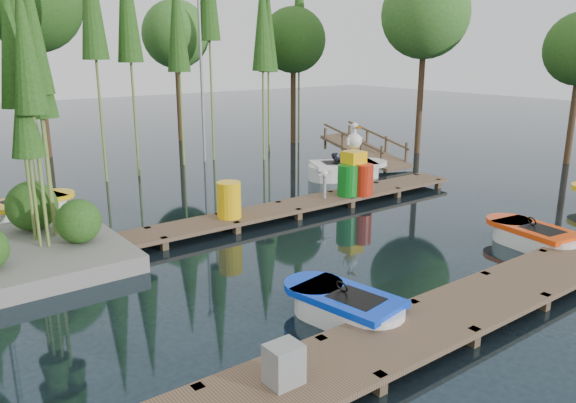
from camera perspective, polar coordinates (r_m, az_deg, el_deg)
ground_plane at (r=13.07m, az=-0.43°, el=-5.47°), size 90.00×90.00×0.00m
near_dock at (r=10.03m, az=15.40°, el=-11.32°), size 18.00×1.50×0.50m
far_dock at (r=15.48m, az=-2.98°, el=-1.25°), size 15.00×1.20×0.50m
tree_screen at (r=21.12m, az=-23.81°, el=18.10°), size 34.42×18.53×10.31m
lamp_rear at (r=23.68m, az=-8.85°, el=14.23°), size 0.30×0.30×7.25m
ramp at (r=23.40m, az=7.82°, el=5.20°), size 1.50×3.94×1.49m
boat_blue at (r=10.06m, az=5.82°, el=-10.73°), size 1.48×2.55×0.81m
boat_red at (r=14.77m, az=23.61°, el=-3.37°), size 1.40×2.53×0.81m
boat_yellow_far at (r=17.48m, az=-24.84°, el=-0.59°), size 2.80×1.86×1.29m
boat_white_far at (r=20.69m, az=5.80°, el=3.17°), size 3.25×2.42×1.40m
utility_cabinet at (r=7.76m, az=-0.42°, el=-16.19°), size 0.46×0.39×0.57m
yellow_barrel at (r=14.84m, az=-6.03°, el=0.17°), size 0.64×0.64×0.96m
drum_cluster at (r=17.31m, az=6.85°, el=2.87°), size 1.27×1.16×2.18m
seagull_post at (r=16.71m, az=3.75°, el=2.25°), size 0.53×0.29×0.85m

